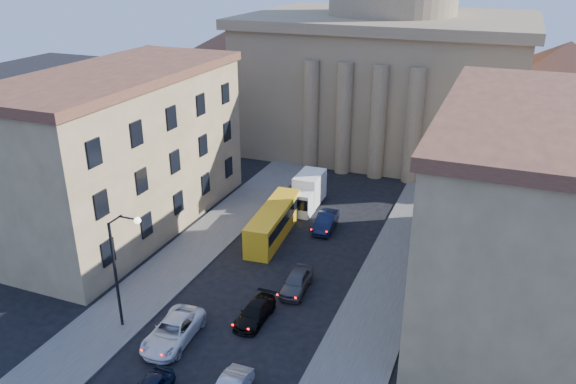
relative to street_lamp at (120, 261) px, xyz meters
name	(u,v)px	position (x,y,z in m)	size (l,w,h in m)	color
sidewalk_left	(186,257)	(-1.53, 10.00, -5.21)	(5.00, 60.00, 0.15)	#53504C
sidewalk_right	(381,298)	(15.47, 10.00, -5.21)	(5.00, 60.00, 0.15)	#53504C
church	(388,56)	(6.97, 47.47, 6.59)	(68.02, 28.76, 36.60)	#7C6C4C
building_left	(123,150)	(-10.03, 14.00, 2.14)	(11.60, 26.60, 14.70)	tan
building_right	(518,206)	(23.97, 14.00, 2.14)	(11.60, 26.60, 14.70)	tan
street_lamp	(120,261)	(0.00, 0.00, 0.00)	(2.62, 0.44, 8.83)	black
car_left_mid	(173,331)	(3.68, -0.07, -4.51)	(2.57, 5.57, 1.55)	white
car_right_mid	(255,312)	(7.77, 4.08, -4.65)	(1.78, 4.38, 1.27)	black
car_right_far	(297,281)	(9.11, 8.81, -4.53)	(1.78, 4.43, 1.51)	#454549
car_right_distant	(326,221)	(7.94, 19.69, -4.51)	(1.64, 4.70, 1.55)	black
city_bus	(274,221)	(3.93, 16.49, -3.78)	(3.09, 10.11, 2.81)	yellow
box_truck	(307,193)	(4.53, 23.77, -3.72)	(2.51, 6.09, 3.31)	white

